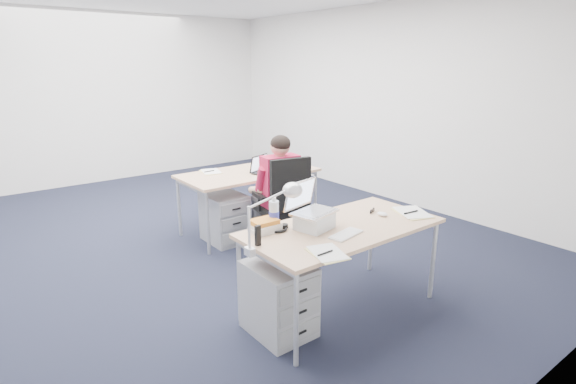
{
  "coord_description": "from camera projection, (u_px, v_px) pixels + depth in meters",
  "views": [
    {
      "loc": [
        -2.21,
        -4.43,
        1.97
      ],
      "look_at": [
        0.17,
        -1.36,
        0.85
      ],
      "focal_mm": 28.0,
      "sensor_mm": 36.0,
      "label": 1
    }
  ],
  "objects": [
    {
      "name": "papers_right",
      "position": [
        412.0,
        213.0,
        3.83
      ],
      "size": [
        0.35,
        0.4,
        0.01
      ],
      "primitive_type": "cube",
      "rotation": [
        0.0,
        0.0,
        -0.42
      ],
      "color": "#E4D584",
      "rests_on": "desk_near"
    },
    {
      "name": "drawer_pedestal_far",
      "position": [
        225.0,
        218.0,
        5.1
      ],
      "size": [
        0.4,
        0.5,
        0.55
      ],
      "primitive_type": "cube",
      "color": "#A6A8AC",
      "rests_on": "ground"
    },
    {
      "name": "desk_far",
      "position": [
        249.0,
        176.0,
        5.33
      ],
      "size": [
        1.6,
        0.8,
        0.73
      ],
      "color": "tan",
      "rests_on": "ground"
    },
    {
      "name": "headphones",
      "position": [
        277.0,
        228.0,
        3.45
      ],
      "size": [
        0.21,
        0.17,
        0.03
      ],
      "primitive_type": null,
      "rotation": [
        0.0,
        0.0,
        0.04
      ],
      "color": "black",
      "rests_on": "desk_near"
    },
    {
      "name": "room",
      "position": [
        196.0,
        88.0,
        4.74
      ],
      "size": [
        6.02,
        7.02,
        2.8
      ],
      "color": "silver",
      "rests_on": "ground"
    },
    {
      "name": "cordless_phone",
      "position": [
        258.0,
        236.0,
        3.14
      ],
      "size": [
        0.04,
        0.03,
        0.15
      ],
      "primitive_type": "cube",
      "rotation": [
        0.0,
        0.0,
        0.03
      ],
      "color": "black",
      "rests_on": "desk_near"
    },
    {
      "name": "wireless_keyboard",
      "position": [
        346.0,
        234.0,
        3.35
      ],
      "size": [
        0.31,
        0.18,
        0.01
      ],
      "primitive_type": "cube",
      "rotation": [
        0.0,
        0.0,
        0.2
      ],
      "color": "white",
      "rests_on": "desk_near"
    },
    {
      "name": "dark_laptop",
      "position": [
        266.0,
        164.0,
        5.23
      ],
      "size": [
        0.38,
        0.38,
        0.22
      ],
      "primitive_type": null,
      "rotation": [
        0.0,
        0.0,
        0.36
      ],
      "color": "black",
      "rests_on": "desk_far"
    },
    {
      "name": "office_chair",
      "position": [
        283.0,
        225.0,
        4.79
      ],
      "size": [
        0.8,
        0.8,
        1.07
      ],
      "rotation": [
        0.0,
        0.0,
        -0.21
      ],
      "color": "black",
      "rests_on": "ground"
    },
    {
      "name": "silver_laptop",
      "position": [
        315.0,
        206.0,
        3.44
      ],
      "size": [
        0.4,
        0.34,
        0.36
      ],
      "primitive_type": null,
      "rotation": [
        0.0,
        0.0,
        0.23
      ],
      "color": "silver",
      "rests_on": "desk_near"
    },
    {
      "name": "water_bottle",
      "position": [
        274.0,
        213.0,
        3.47
      ],
      "size": [
        0.09,
        0.09,
        0.25
      ],
      "primitive_type": "cylinder",
      "rotation": [
        0.0,
        0.0,
        0.12
      ],
      "color": "silver",
      "rests_on": "desk_near"
    },
    {
      "name": "far_cup",
      "position": [
        297.0,
        160.0,
        5.69
      ],
      "size": [
        0.09,
        0.09,
        0.11
      ],
      "primitive_type": "cylinder",
      "rotation": [
        0.0,
        0.0,
        0.14
      ],
      "color": "white",
      "rests_on": "desk_far"
    },
    {
      "name": "desk_near",
      "position": [
        342.0,
        231.0,
        3.56
      ],
      "size": [
        1.6,
        0.8,
        0.73
      ],
      "color": "tan",
      "rests_on": "ground"
    },
    {
      "name": "can_koozie",
      "position": [
        317.0,
        221.0,
        3.47
      ],
      "size": [
        0.08,
        0.08,
        0.12
      ],
      "primitive_type": "cylinder",
      "rotation": [
        0.0,
        0.0,
        -0.09
      ],
      "color": "#14143E",
      "rests_on": "desk_near"
    },
    {
      "name": "floor",
      "position": [
        204.0,
        239.0,
        5.21
      ],
      "size": [
        7.0,
        7.0,
        0.0
      ],
      "primitive_type": "plane",
      "color": "black",
      "rests_on": "ground"
    },
    {
      "name": "book_stack",
      "position": [
        265.0,
        226.0,
        3.41
      ],
      "size": [
        0.24,
        0.2,
        0.1
      ],
      "primitive_type": "cube",
      "rotation": [
        0.0,
        0.0,
        0.21
      ],
      "color": "silver",
      "rests_on": "desk_near"
    },
    {
      "name": "computer_mouse",
      "position": [
        382.0,
        214.0,
        3.77
      ],
      "size": [
        0.07,
        0.1,
        0.03
      ],
      "primitive_type": "ellipsoid",
      "rotation": [
        0.0,
        0.0,
        0.08
      ],
      "color": "white",
      "rests_on": "desk_near"
    },
    {
      "name": "far_papers",
      "position": [
        211.0,
        172.0,
        5.29
      ],
      "size": [
        0.26,
        0.33,
        0.01
      ],
      "primitive_type": "cube",
      "rotation": [
        0.0,
        0.0,
        -0.25
      ],
      "color": "white",
      "rests_on": "desk_far"
    },
    {
      "name": "desk_lamp",
      "position": [
        267.0,
        218.0,
        3.02
      ],
      "size": [
        0.43,
        0.21,
        0.47
      ],
      "primitive_type": null,
      "rotation": [
        0.0,
        0.0,
        0.14
      ],
      "color": "silver",
      "rests_on": "desk_near"
    },
    {
      "name": "drawer_pedestal_near",
      "position": [
        279.0,
        299.0,
        3.35
      ],
      "size": [
        0.4,
        0.5,
        0.55
      ],
      "primitive_type": "cube",
      "color": "#A6A8AC",
      "rests_on": "ground"
    },
    {
      "name": "sunglasses",
      "position": [
        372.0,
        211.0,
        3.86
      ],
      "size": [
        0.11,
        0.08,
        0.02
      ],
      "primitive_type": null,
      "rotation": [
        0.0,
        0.0,
        0.38
      ],
      "color": "black",
      "rests_on": "desk_near"
    },
    {
      "name": "papers_left",
      "position": [
        327.0,
        254.0,
        3.02
      ],
      "size": [
        0.27,
        0.33,
        0.01
      ],
      "primitive_type": "cube",
      "rotation": [
        0.0,
        0.0,
        -0.28
      ],
      "color": "#E4D584",
      "rests_on": "desk_near"
    },
    {
      "name": "seated_person",
      "position": [
        274.0,
        192.0,
        4.84
      ],
      "size": [
        0.42,
        0.71,
        1.26
      ],
      "rotation": [
        0.0,
        0.0,
        -0.14
      ],
      "color": "#AC183B",
      "rests_on": "ground"
    },
    {
      "name": "bear_figurine",
      "position": [
        319.0,
        217.0,
        3.54
      ],
      "size": [
        0.09,
        0.08,
        0.14
      ],
      "primitive_type": null,
      "rotation": [
        0.0,
        0.0,
        -0.37
      ],
      "color": "#367F22",
      "rests_on": "desk_near"
    }
  ]
}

